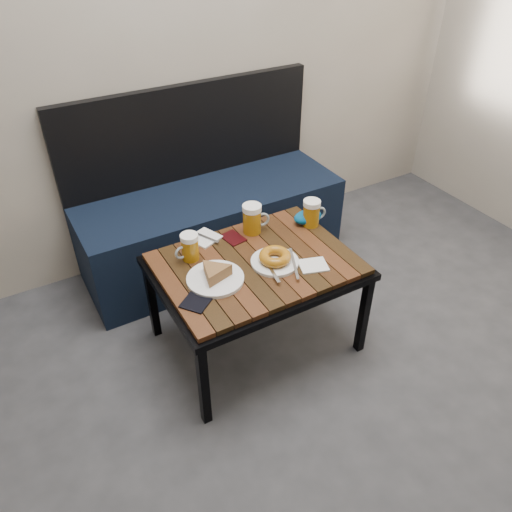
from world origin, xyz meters
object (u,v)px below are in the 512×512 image
knit_pouch (308,217)px  beer_mug_centre (253,219)px  passport_burgundy (233,238)px  plate_pie (215,275)px  cafe_table (256,270)px  bench (210,219)px  plate_bagel (275,259)px  beer_mug_right (312,213)px  passport_navy (198,299)px  beer_mug_left (190,247)px

knit_pouch → beer_mug_centre: bearing=167.0°
passport_burgundy → beer_mug_centre: bearing=-7.2°
beer_mug_centre → plate_pie: 0.38m
cafe_table → beer_mug_centre: size_ratio=6.10×
bench → plate_bagel: 0.77m
beer_mug_right → plate_pie: 0.59m
passport_burgundy → beer_mug_right: bearing=-21.6°
cafe_table → passport_navy: size_ratio=6.26×
beer_mug_centre → beer_mug_right: beer_mug_centre is taller
passport_navy → beer_mug_right: bearing=71.2°
beer_mug_left → beer_mug_right: size_ratio=0.95×
beer_mug_left → passport_burgundy: bearing=-175.3°
beer_mug_right → knit_pouch: (-0.00, 0.02, -0.03)m
beer_mug_left → passport_navy: size_ratio=0.90×
plate_bagel → passport_burgundy: size_ratio=2.36×
beer_mug_right → plate_bagel: beer_mug_right is taller
plate_bagel → knit_pouch: 0.35m
plate_pie → plate_bagel: 0.27m
cafe_table → beer_mug_right: 0.40m
beer_mug_left → plate_bagel: size_ratio=0.47×
beer_mug_right → cafe_table: bearing=-155.2°
beer_mug_left → plate_bagel: bearing=138.4°
beer_mug_left → passport_burgundy: beer_mug_left is taller
cafe_table → beer_mug_left: beer_mug_left is taller
beer_mug_left → beer_mug_centre: size_ratio=0.88×
beer_mug_left → plate_bagel: 0.36m
bench → beer_mug_centre: bearing=-90.2°
beer_mug_centre → plate_pie: size_ratio=0.60×
knit_pouch → plate_pie: bearing=-163.1°
plate_bagel → beer_mug_right: bearing=29.4°
passport_navy → plate_pie: bearing=87.6°
beer_mug_left → cafe_table: bearing=139.6°
cafe_table → passport_navy: 0.33m
cafe_table → beer_mug_left: bearing=146.5°
bench → passport_burgundy: (-0.10, -0.49, 0.20)m
beer_mug_right → plate_bagel: size_ratio=0.50×
beer_mug_centre → knit_pouch: 0.27m
plate_pie → passport_navy: 0.13m
bench → beer_mug_centre: size_ratio=10.17×
beer_mug_centre → passport_burgundy: beer_mug_centre is taller
passport_navy → knit_pouch: 0.71m
beer_mug_left → bench: bearing=-128.7°
cafe_table → plate_pie: plate_pie is taller
beer_mug_right → passport_navy: 0.71m
plate_bagel → bench: bearing=87.0°
beer_mug_left → knit_pouch: bearing=172.1°
plate_pie → beer_mug_right: bearing=14.6°
passport_navy → passport_burgundy: size_ratio=1.23×
bench → passport_navy: bench is taller
bench → plate_pie: bench is taller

